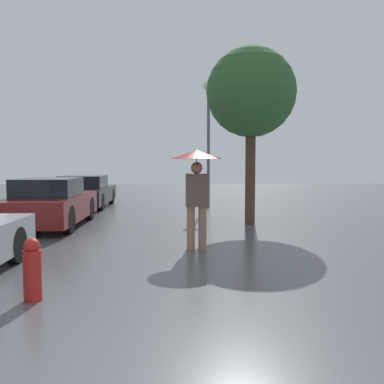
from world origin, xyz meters
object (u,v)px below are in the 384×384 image
object	(u,v)px
parked_car_farthest	(85,192)
street_lamp	(208,116)
fire_hydrant	(32,270)
tree	(251,93)
parked_car_middle	(50,204)
pedestrian	(197,174)

from	to	relation	value
parked_car_farthest	street_lamp	size ratio (longest dim) A/B	0.86
parked_car_farthest	fire_hydrant	size ratio (longest dim) A/B	5.23
street_lamp	tree	bearing A→B (deg)	-79.71
parked_car_middle	street_lamp	xyz separation A→B (m)	(4.54, 4.66, 2.82)
tree	street_lamp	distance (m)	4.50
parked_car_farthest	tree	distance (m)	7.75
fire_hydrant	street_lamp	bearing A→B (deg)	74.44
parked_car_middle	street_lamp	distance (m)	7.09
street_lamp	fire_hydrant	xyz separation A→B (m)	(-3.00, -10.76, -3.03)
tree	fire_hydrant	size ratio (longest dim) A/B	6.14
pedestrian	tree	bearing A→B (deg)	63.89
parked_car_middle	street_lamp	bearing A→B (deg)	45.75
parked_car_middle	tree	world-z (taller)	tree
pedestrian	tree	world-z (taller)	tree
pedestrian	street_lamp	distance (m)	8.04
parked_car_farthest	pedestrian	bearing A→B (deg)	-64.26
pedestrian	tree	distance (m)	4.24
parked_car_middle	tree	xyz separation A→B (m)	(5.34, 0.23, 2.94)
parked_car_farthest	fire_hydrant	distance (m)	11.09
fire_hydrant	parked_car_farthest	bearing A→B (deg)	98.62
pedestrian	parked_car_middle	size ratio (longest dim) A/B	0.49
parked_car_middle	tree	distance (m)	6.10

